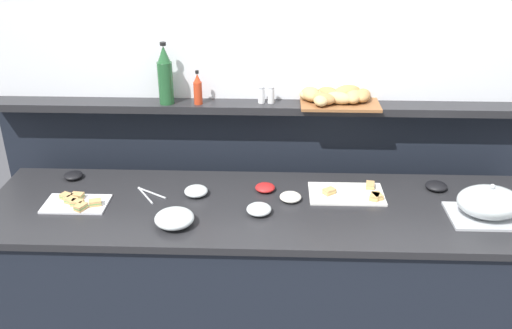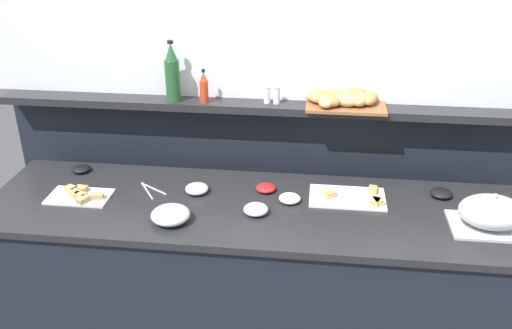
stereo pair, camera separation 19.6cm
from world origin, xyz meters
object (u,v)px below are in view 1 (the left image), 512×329
at_px(serving_cloche, 489,203).
at_px(condiment_bowl_cream, 290,197).
at_px(bread_basket, 335,97).
at_px(condiment_bowl_teal, 73,175).
at_px(pepper_shaker, 270,95).
at_px(glass_bowl_large, 196,191).
at_px(condiment_bowl_dark, 265,188).
at_px(salt_shaker, 261,95).
at_px(glass_bowl_small, 174,219).
at_px(sandwich_platter_front, 350,193).
at_px(glass_bowl_medium, 259,210).
at_px(sandwich_platter_side, 77,203).
at_px(condiment_bowl_red, 436,186).
at_px(serving_tongs, 148,194).
at_px(wine_bottle_green, 165,76).
at_px(hot_sauce_bottle, 198,90).

relative_size(serving_cloche, condiment_bowl_cream, 3.27).
distance_m(condiment_bowl_cream, bread_basket, 0.59).
bearing_deg(serving_cloche, condiment_bowl_teal, 171.02).
xyz_separation_m(serving_cloche, pepper_shaker, (-0.99, 0.53, 0.32)).
xyz_separation_m(glass_bowl_large, condiment_bowl_dark, (0.33, 0.06, -0.00)).
bearing_deg(salt_shaker, glass_bowl_small, -119.65).
bearing_deg(sandwich_platter_front, serving_cloche, -17.61).
bearing_deg(glass_bowl_large, glass_bowl_medium, -27.65).
xyz_separation_m(sandwich_platter_side, glass_bowl_large, (0.55, 0.11, 0.01)).
bearing_deg(bread_basket, glass_bowl_large, -151.99).
distance_m(condiment_bowl_red, serving_tongs, 1.42).
height_order(sandwich_platter_front, condiment_bowl_cream, same).
relative_size(glass_bowl_medium, condiment_bowl_cream, 1.10).
bearing_deg(glass_bowl_large, sandwich_platter_side, -168.21).
bearing_deg(glass_bowl_small, glass_bowl_large, 78.05).
distance_m(wine_bottle_green, hot_sauce_bottle, 0.18).
height_order(sandwich_platter_front, serving_cloche, serving_cloche).
bearing_deg(hot_sauce_bottle, condiment_bowl_dark, -38.48).
distance_m(serving_cloche, hot_sauce_bottle, 1.49).
bearing_deg(condiment_bowl_red, serving_cloche, -58.89).
xyz_separation_m(glass_bowl_small, pepper_shaker, (0.41, 0.64, 0.36)).
relative_size(condiment_bowl_dark, pepper_shaker, 1.13).
bearing_deg(condiment_bowl_dark, glass_bowl_small, -139.64).
height_order(sandwich_platter_front, hot_sauce_bottle, hot_sauce_bottle).
xyz_separation_m(sandwich_platter_front, glass_bowl_medium, (-0.44, -0.19, 0.01)).
height_order(glass_bowl_small, pepper_shaker, pepper_shaker).
bearing_deg(hot_sauce_bottle, sandwich_platter_side, -139.62).
height_order(condiment_bowl_teal, bread_basket, bread_basket).
distance_m(sandwich_platter_front, salt_shaker, 0.68).
bearing_deg(wine_bottle_green, bread_basket, 1.45).
xyz_separation_m(sandwich_platter_side, condiment_bowl_red, (1.73, 0.22, 0.01)).
relative_size(sandwich_platter_side, condiment_bowl_cream, 2.87).
distance_m(sandwich_platter_front, glass_bowl_small, 0.86).
bearing_deg(condiment_bowl_cream, serving_cloche, -8.14).
bearing_deg(salt_shaker, hot_sauce_bottle, -175.08).
xyz_separation_m(condiment_bowl_teal, hot_sauce_bottle, (0.64, 0.18, 0.41)).
xyz_separation_m(glass_bowl_small, condiment_bowl_red, (1.24, 0.38, -0.01)).
distance_m(glass_bowl_small, bread_basket, 1.04).
height_order(serving_cloche, condiment_bowl_red, serving_cloche).
bearing_deg(condiment_bowl_dark, hot_sauce_bottle, 141.52).
bearing_deg(condiment_bowl_red, sandwich_platter_side, -172.83).
bearing_deg(condiment_bowl_red, wine_bottle_green, 170.06).
bearing_deg(sandwich_platter_front, sandwich_platter_side, -173.73).
relative_size(glass_bowl_medium, condiment_bowl_dark, 1.17).
height_order(sandwich_platter_side, sandwich_platter_front, same).
bearing_deg(glass_bowl_medium, sandwich_platter_front, 23.55).
xyz_separation_m(glass_bowl_medium, bread_basket, (0.37, 0.53, 0.37)).
height_order(sandwich_platter_side, condiment_bowl_cream, same).
distance_m(condiment_bowl_red, pepper_shaker, 0.95).
relative_size(salt_shaker, bread_basket, 0.21).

